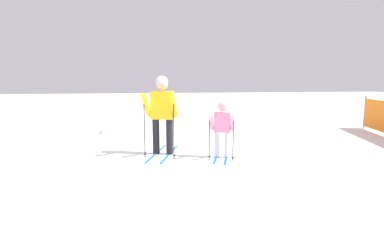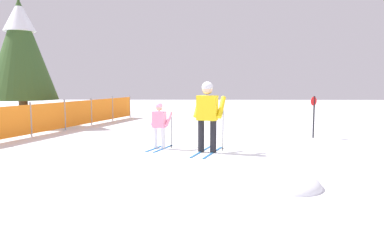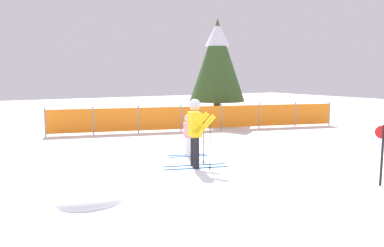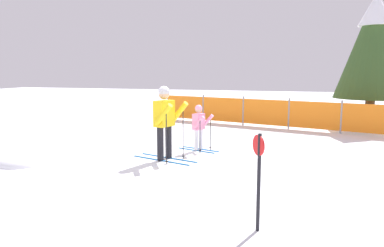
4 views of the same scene
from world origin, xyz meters
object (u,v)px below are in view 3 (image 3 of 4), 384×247
Objects in this scene: skier_adult at (196,127)px; conifer_far at (217,59)px; safety_fence at (201,117)px; skier_child at (188,132)px; trail_marker at (382,148)px.

skier_adult is 0.35× the size of conifer_far.
safety_fence is at bearing -137.75° from conifer_far.
safety_fence is at bearing 72.99° from skier_child.
skier_child is at bearing 86.03° from skier_adult.
conifer_far reaches higher than skier_child.
skier_child is 5.11m from trail_marker.
conifer_far is at bearing 42.25° from safety_fence.
skier_child is 5.15m from safety_fence.
skier_adult reaches higher than trail_marker.
safety_fence is 2.40× the size of conifer_far.
trail_marker reaches higher than skier_child.
conifer_far is 3.83× the size of trail_marker.
conifer_far is (2.05, 1.86, 2.57)m from safety_fence.
safety_fence is at bearing 74.60° from skier_adult.
skier_adult is at bearing -92.62° from skier_child.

